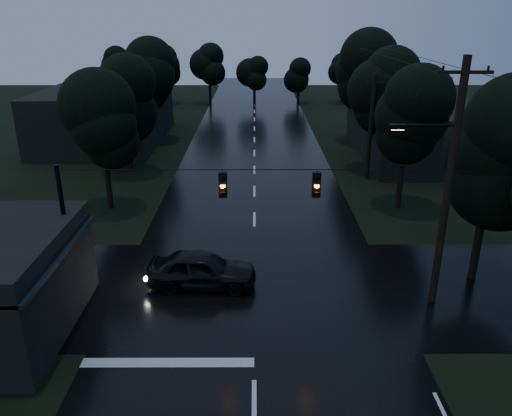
{
  "coord_description": "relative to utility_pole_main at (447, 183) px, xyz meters",
  "views": [
    {
      "loc": [
        0.02,
        -7.19,
        11.32
      ],
      "look_at": [
        0.08,
        14.75,
        2.78
      ],
      "focal_mm": 35.0,
      "sensor_mm": 36.0,
      "label": 1
    }
  ],
  "objects": [
    {
      "name": "tree_right_b",
      "position": [
        2.19,
        19.0,
        0.74
      ],
      "size": [
        4.48,
        4.48,
        9.44
      ],
      "color": "black",
      "rests_on": "ground"
    },
    {
      "name": "tree_right_c",
      "position": [
        2.79,
        29.0,
        1.11
      ],
      "size": [
        4.76,
        4.76,
        10.03
      ],
      "color": "black",
      "rests_on": "ground"
    },
    {
      "name": "cross_street",
      "position": [
        -7.41,
        1.0,
        -5.26
      ],
      "size": [
        60.0,
        9.0,
        0.02
      ],
      "primitive_type": "cube",
      "color": "black",
      "rests_on": "ground"
    },
    {
      "name": "building_far_right",
      "position": [
        6.59,
        23.0,
        -3.06
      ],
      "size": [
        10.0,
        14.0,
        4.4
      ],
      "primitive_type": "cube",
      "color": "black",
      "rests_on": "ground"
    },
    {
      "name": "main_road",
      "position": [
        -7.41,
        19.0,
        -5.26
      ],
      "size": [
        12.0,
        120.0,
        0.02
      ],
      "primitive_type": "cube",
      "color": "black",
      "rests_on": "ground"
    },
    {
      "name": "tree_left_c",
      "position": [
        -17.61,
        29.0,
        0.74
      ],
      "size": [
        4.48,
        4.48,
        9.44
      ],
      "color": "black",
      "rests_on": "ground"
    },
    {
      "name": "car",
      "position": [
        -9.73,
        1.34,
        -4.44
      ],
      "size": [
        4.87,
        2.17,
        1.63
      ],
      "primitive_type": "imported",
      "rotation": [
        0.0,
        0.0,
        1.52
      ],
      "color": "black",
      "rests_on": "ground"
    },
    {
      "name": "utility_pole_far",
      "position": [
        0.89,
        17.0,
        -1.38
      ],
      "size": [
        2.0,
        0.3,
        7.5
      ],
      "color": "black",
      "rests_on": "ground"
    },
    {
      "name": "tree_left_a",
      "position": [
        -16.41,
        11.0,
        -0.02
      ],
      "size": [
        3.92,
        3.92,
        8.26
      ],
      "color": "black",
      "rests_on": "ground"
    },
    {
      "name": "building_far_left",
      "position": [
        -21.41,
        29.0,
        -2.76
      ],
      "size": [
        10.0,
        16.0,
        5.0
      ],
      "primitive_type": "cube",
      "color": "black",
      "rests_on": "ground"
    },
    {
      "name": "anchor_pole_left",
      "position": [
        -14.91,
        0.0,
        -2.26
      ],
      "size": [
        0.18,
        0.18,
        6.0
      ],
      "primitive_type": "cylinder",
      "color": "black",
      "rests_on": "ground"
    },
    {
      "name": "tree_left_b",
      "position": [
        -17.01,
        19.0,
        0.36
      ],
      "size": [
        4.2,
        4.2,
        8.85
      ],
      "color": "black",
      "rests_on": "ground"
    },
    {
      "name": "span_signals",
      "position": [
        -6.85,
        -0.01,
        -0.01
      ],
      "size": [
        15.0,
        0.37,
        1.12
      ],
      "color": "black",
      "rests_on": "ground"
    },
    {
      "name": "tree_right_a",
      "position": [
        1.59,
        11.0,
        0.36
      ],
      "size": [
        4.2,
        4.2,
        8.85
      ],
      "color": "black",
      "rests_on": "ground"
    },
    {
      "name": "tree_corner_near",
      "position": [
        2.59,
        2.0,
        0.74
      ],
      "size": [
        4.48,
        4.48,
        9.44
      ],
      "color": "black",
      "rests_on": "ground"
    },
    {
      "name": "utility_pole_main",
      "position": [
        0.0,
        0.0,
        0.0
      ],
      "size": [
        3.5,
        0.3,
        10.0
      ],
      "color": "black",
      "rests_on": "ground"
    }
  ]
}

